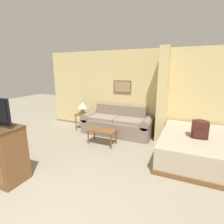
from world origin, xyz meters
TOP-DOWN VIEW (x-y plane):
  - wall_back at (-0.00, 4.45)m, footprint 6.58×0.16m
  - wall_partition_pillar at (0.84, 4.09)m, footprint 0.24×0.60m
  - couch at (-0.49, 3.96)m, footprint 2.19×0.84m
  - coffee_table at (-0.55, 3.05)m, footprint 0.77×0.42m
  - side_table at (-1.72, 3.89)m, footprint 0.40×0.40m
  - table_lamp at (-1.72, 3.89)m, footprint 0.36×0.36m
  - bed at (1.79, 3.27)m, footprint 1.61×2.17m
  - backpack at (1.79, 3.13)m, footprint 0.34×0.27m

SIDE VIEW (x-z plane):
  - bed at x=1.79m, z-range 0.00..0.56m
  - couch at x=-0.49m, z-range -0.11..0.77m
  - coffee_table at x=-0.55m, z-range 0.15..0.57m
  - side_table at x=-1.72m, z-range 0.17..0.72m
  - backpack at x=1.79m, z-range 0.56..0.96m
  - table_lamp at x=-1.72m, z-range 0.63..1.03m
  - wall_back at x=0.00m, z-range -0.01..2.59m
  - wall_partition_pillar at x=0.84m, z-range 0.00..2.60m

